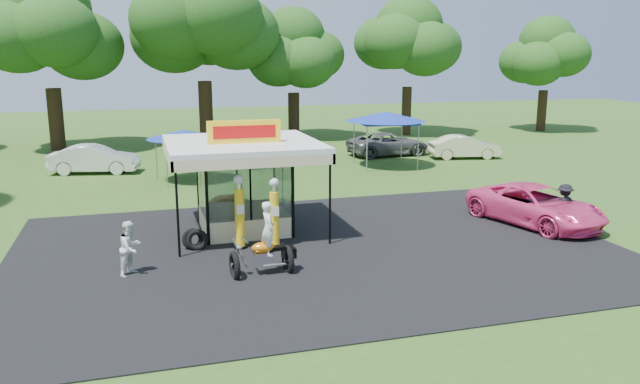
# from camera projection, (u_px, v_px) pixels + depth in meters

# --- Properties ---
(ground) EXTENTS (120.00, 120.00, 0.00)m
(ground) POSITION_uv_depth(u_px,v_px,m) (336.00, 269.00, 19.16)
(ground) COLOR #315119
(ground) RESTS_ON ground
(asphalt_apron) EXTENTS (20.00, 14.00, 0.04)m
(asphalt_apron) POSITION_uv_depth(u_px,v_px,m) (318.00, 249.00, 21.03)
(asphalt_apron) COLOR black
(asphalt_apron) RESTS_ON ground
(gas_station_kiosk) EXTENTS (5.40, 5.40, 4.18)m
(gas_station_kiosk) POSITION_uv_depth(u_px,v_px,m) (243.00, 184.00, 22.90)
(gas_station_kiosk) COLOR white
(gas_station_kiosk) RESTS_ON ground
(gas_pump_left) EXTENTS (0.48, 0.48, 2.57)m
(gas_pump_left) POSITION_uv_depth(u_px,v_px,m) (240.00, 214.00, 20.88)
(gas_pump_left) COLOR black
(gas_pump_left) RESTS_ON ground
(gas_pump_right) EXTENTS (0.46, 0.46, 2.48)m
(gas_pump_right) POSITION_uv_depth(u_px,v_px,m) (274.00, 215.00, 20.82)
(gas_pump_right) COLOR black
(gas_pump_right) RESTS_ON ground
(motorcycle) EXTENTS (1.99, 1.04, 2.32)m
(motorcycle) POSITION_uv_depth(u_px,v_px,m) (266.00, 245.00, 18.51)
(motorcycle) COLOR black
(motorcycle) RESTS_ON ground
(spare_tires) EXTENTS (0.88, 0.53, 0.76)m
(spare_tires) POSITION_uv_depth(u_px,v_px,m) (195.00, 240.00, 20.92)
(spare_tires) COLOR black
(spare_tires) RESTS_ON ground
(a_frame_sign) EXTENTS (0.55, 0.63, 0.91)m
(a_frame_sign) POSITION_uv_depth(u_px,v_px,m) (563.00, 226.00, 22.27)
(a_frame_sign) COLOR #593819
(a_frame_sign) RESTS_ON ground
(kiosk_car) EXTENTS (2.82, 1.13, 0.96)m
(kiosk_car) POSITION_uv_depth(u_px,v_px,m) (235.00, 205.00, 25.25)
(kiosk_car) COLOR yellow
(kiosk_car) RESTS_ON ground
(pink_sedan) EXTENTS (3.85, 5.94, 1.52)m
(pink_sedan) POSITION_uv_depth(u_px,v_px,m) (536.00, 205.00, 23.98)
(pink_sedan) COLOR #F54288
(pink_sedan) RESTS_ON ground
(spectator_west) EXTENTS (0.99, 1.02, 1.66)m
(spectator_west) POSITION_uv_depth(u_px,v_px,m) (131.00, 248.00, 18.49)
(spectator_west) COLOR white
(spectator_west) RESTS_ON ground
(spectator_east_a) EXTENTS (1.20, 0.85, 1.68)m
(spectator_east_a) POSITION_uv_depth(u_px,v_px,m) (564.00, 206.00, 23.63)
(spectator_east_a) COLOR black
(spectator_east_a) RESTS_ON ground
(bg_car_a) EXTENTS (4.99, 2.58, 1.57)m
(bg_car_a) POSITION_uv_depth(u_px,v_px,m) (94.00, 159.00, 34.36)
(bg_car_a) COLOR silver
(bg_car_a) RESTS_ON ground
(bg_car_b) EXTENTS (5.19, 3.62, 1.39)m
(bg_car_b) POSITION_uv_depth(u_px,v_px,m) (233.00, 150.00, 38.01)
(bg_car_b) COLOR #A80C1B
(bg_car_b) RESTS_ON ground
(bg_car_c) EXTENTS (4.67, 2.58, 1.50)m
(bg_car_c) POSITION_uv_depth(u_px,v_px,m) (277.00, 153.00, 36.84)
(bg_car_c) COLOR #ACADB1
(bg_car_c) RESTS_ON ground
(bg_car_d) EXTENTS (5.52, 2.89, 1.48)m
(bg_car_d) POSITION_uv_depth(u_px,v_px,m) (388.00, 144.00, 40.41)
(bg_car_d) COLOR #565759
(bg_car_d) RESTS_ON ground
(bg_car_e) EXTENTS (4.61, 2.33, 1.45)m
(bg_car_e) POSITION_uv_depth(u_px,v_px,m) (464.00, 147.00, 39.25)
(bg_car_e) COLOR beige
(bg_car_e) RESTS_ON ground
(tent_west) EXTENTS (3.81, 3.81, 2.66)m
(tent_west) POSITION_uv_depth(u_px,v_px,m) (184.00, 135.00, 31.90)
(tent_west) COLOR gray
(tent_west) RESTS_ON ground
(tent_east) EXTENTS (4.58, 4.58, 3.20)m
(tent_east) POSITION_uv_depth(u_px,v_px,m) (386.00, 117.00, 35.91)
(tent_east) COLOR gray
(tent_east) RESTS_ON ground
(oak_far_b) EXTENTS (9.75, 9.75, 11.63)m
(oak_far_b) POSITION_uv_depth(u_px,v_px,m) (49.00, 39.00, 41.13)
(oak_far_b) COLOR black
(oak_far_b) RESTS_ON ground
(oak_far_c) EXTENTS (10.98, 10.98, 12.94)m
(oak_far_c) POSITION_uv_depth(u_px,v_px,m) (203.00, 28.00, 43.28)
(oak_far_c) COLOR black
(oak_far_c) RESTS_ON ground
(oak_far_d) EXTENTS (8.18, 8.18, 9.74)m
(oak_far_d) POSITION_uv_depth(u_px,v_px,m) (293.00, 57.00, 47.62)
(oak_far_d) COLOR black
(oak_far_d) RESTS_ON ground
(oak_far_e) EXTENTS (9.00, 9.00, 10.71)m
(oak_far_e) POSITION_uv_depth(u_px,v_px,m) (408.00, 49.00, 49.43)
(oak_far_e) COLOR black
(oak_far_e) RESTS_ON ground
(oak_far_f) EXTENTS (7.75, 7.75, 9.34)m
(oak_far_f) POSITION_uv_depth(u_px,v_px,m) (546.00, 59.00, 52.18)
(oak_far_f) COLOR black
(oak_far_f) RESTS_ON ground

